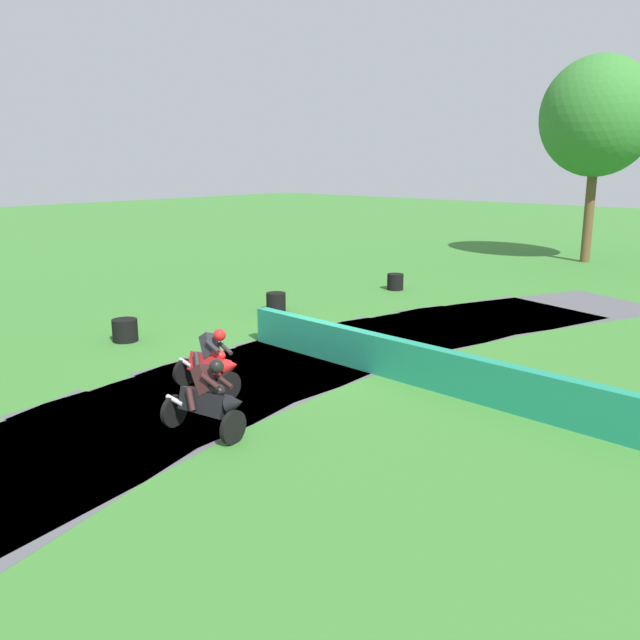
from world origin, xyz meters
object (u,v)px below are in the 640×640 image
object	(u,v)px
tire_stack_near	(395,282)
motorcycle_chase_black	(209,399)
tire_stack_mid_b	(125,330)
motorcycle_lead_red	(212,363)
tire_stack_mid_a	(276,302)

from	to	relation	value
tire_stack_near	motorcycle_chase_black	bearing A→B (deg)	-67.61
tire_stack_near	tire_stack_mid_b	bearing A→B (deg)	-95.92
motorcycle_chase_black	motorcycle_lead_red	bearing A→B (deg)	139.22
tire_stack_mid_a	tire_stack_mid_b	world-z (taller)	same
tire_stack_mid_a	tire_stack_near	bearing A→B (deg)	82.61
motorcycle_lead_red	motorcycle_chase_black	distance (m)	2.25
motorcycle_chase_black	tire_stack_near	xyz separation A→B (m)	(-5.49, 13.34, -0.34)
motorcycle_chase_black	tire_stack_mid_a	distance (m)	9.97
motorcycle_lead_red	motorcycle_chase_black	world-z (taller)	motorcycle_chase_black
tire_stack_near	tire_stack_mid_a	size ratio (longest dim) A/B	0.97
motorcycle_chase_black	tire_stack_mid_b	bearing A→B (deg)	159.20
motorcycle_chase_black	tire_stack_near	bearing A→B (deg)	112.39
tire_stack_mid_a	tire_stack_mid_b	bearing A→B (deg)	-94.36
tire_stack_mid_b	tire_stack_near	bearing A→B (deg)	84.08
motorcycle_chase_black	tire_stack_near	world-z (taller)	motorcycle_chase_black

